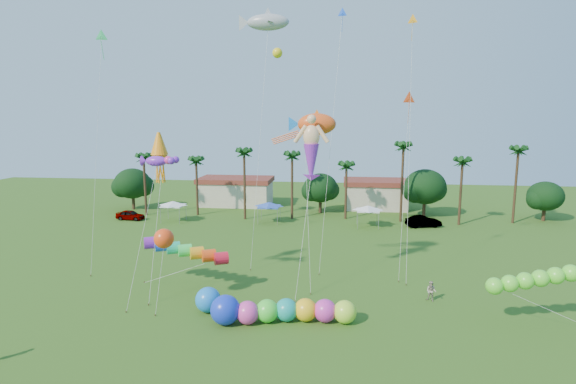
# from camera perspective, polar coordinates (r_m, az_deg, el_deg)

# --- Properties ---
(ground) EXTENTS (160.00, 160.00, 0.00)m
(ground) POSITION_cam_1_polar(r_m,az_deg,el_deg) (30.02, -2.44, -20.43)
(ground) COLOR #285116
(ground) RESTS_ON ground
(tree_line) EXTENTS (69.46, 8.91, 11.00)m
(tree_line) POSITION_cam_1_polar(r_m,az_deg,el_deg) (70.52, 6.19, 0.57)
(tree_line) COLOR #3A2819
(tree_line) RESTS_ON ground
(buildings_row) EXTENTS (35.00, 7.00, 4.00)m
(buildings_row) POSITION_cam_1_polar(r_m,az_deg,el_deg) (77.16, 1.27, -0.34)
(buildings_row) COLOR beige
(buildings_row) RESTS_ON ground
(tent_row) EXTENTS (31.00, 4.00, 0.60)m
(tent_row) POSITION_cam_1_polar(r_m,az_deg,el_deg) (64.06, -2.51, -1.65)
(tent_row) COLOR white
(tent_row) RESTS_ON ground
(car_a) EXTENTS (4.41, 2.16, 1.45)m
(car_a) POSITION_cam_1_polar(r_m,az_deg,el_deg) (70.94, -19.39, -2.77)
(car_a) COLOR #4C4C54
(car_a) RESTS_ON ground
(car_b) EXTENTS (5.06, 2.81, 1.58)m
(car_b) POSITION_cam_1_polar(r_m,az_deg,el_deg) (65.27, 16.82, -3.60)
(car_b) COLOR #4C4C54
(car_b) RESTS_ON ground
(spectator_b) EXTENTS (1.02, 0.94, 1.69)m
(spectator_b) POSITION_cam_1_polar(r_m,az_deg,el_deg) (39.63, 17.73, -11.92)
(spectator_b) COLOR #A5998A
(spectator_b) RESTS_ON ground
(caterpillar_inflatable) EXTENTS (10.79, 3.38, 2.19)m
(caterpillar_inflatable) POSITION_cam_1_polar(r_m,az_deg,el_deg) (34.17, -1.28, -14.84)
(caterpillar_inflatable) COLOR #EC3EA9
(caterpillar_inflatable) RESTS_ON ground
(blue_ball) EXTENTS (1.97, 1.97, 1.97)m
(blue_ball) POSITION_cam_1_polar(r_m,az_deg,el_deg) (36.38, -10.13, -13.32)
(blue_ball) COLOR blue
(blue_ball) RESTS_ON ground
(rainbow_tube) EXTENTS (9.66, 3.36, 3.53)m
(rainbow_tube) POSITION_cam_1_polar(r_m,az_deg,el_deg) (40.15, -11.32, -8.16)
(rainbow_tube) COLOR red
(rainbow_tube) RESTS_ON ground
(green_worm) EXTENTS (10.54, 3.16, 3.74)m
(green_worm) POSITION_cam_1_polar(r_m,az_deg,el_deg) (36.13, 24.74, -10.79)
(green_worm) COLOR #61E733
(green_worm) RESTS_ON ground
(orange_ball_kite) EXTENTS (1.93, 2.65, 6.45)m
(orange_ball_kite) POSITION_cam_1_polar(r_m,az_deg,el_deg) (36.40, -15.48, -5.72)
(orange_ball_kite) COLOR #FF4514
(orange_ball_kite) RESTS_ON ground
(merman_kite) EXTENTS (2.61, 5.31, 14.74)m
(merman_kite) POSITION_cam_1_polar(r_m,az_deg,el_deg) (39.08, 2.97, 5.04)
(merman_kite) COLOR #F9BE8D
(merman_kite) RESTS_ON ground
(fish_kite) EXTENTS (5.23, 5.06, 15.49)m
(fish_kite) POSITION_cam_1_polar(r_m,az_deg,el_deg) (40.62, 3.67, 8.60)
(fish_kite) COLOR #EA511A
(fish_kite) RESTS_ON ground
(shark_kite) EXTENTS (6.09, 7.01, 25.69)m
(shark_kite) POSITION_cam_1_polar(r_m,az_deg,el_deg) (49.12, -2.56, 20.73)
(shark_kite) COLOR #9DA1AB
(shark_kite) RESTS_ON ground
(squid_kite) EXTENTS (1.57, 5.42, 13.84)m
(squid_kite) POSITION_cam_1_polar(r_m,az_deg,el_deg) (40.56, -15.99, 4.46)
(squid_kite) COLOR orange
(squid_kite) RESTS_ON ground
(lobster_kite) EXTENTS (3.51, 5.70, 12.03)m
(lobster_kite) POSITION_cam_1_polar(r_m,az_deg,el_deg) (38.78, -16.37, 3.78)
(lobster_kite) COLOR purple
(lobster_kite) RESTS_ON ground
(delta_kite_red) EXTENTS (1.41, 3.50, 17.41)m
(delta_kite_red) POSITION_cam_1_polar(r_m,az_deg,el_deg) (43.93, 15.12, 11.13)
(delta_kite_red) COLOR #E74719
(delta_kite_red) RESTS_ON ground
(delta_kite_yellow) EXTENTS (1.06, 5.12, 24.43)m
(delta_kite_yellow) POSITION_cam_1_polar(r_m,az_deg,el_deg) (45.46, 15.52, 19.53)
(delta_kite_yellow) COLOR orange
(delta_kite_yellow) RESTS_ON ground
(delta_kite_green) EXTENTS (1.34, 4.65, 23.43)m
(delta_kite_green) POSITION_cam_1_polar(r_m,az_deg,el_deg) (49.27, -22.63, 17.39)
(delta_kite_green) COLOR #31D16F
(delta_kite_green) RESTS_ON ground
(delta_kite_blue) EXTENTS (2.33, 4.60, 25.50)m
(delta_kite_blue) POSITION_cam_1_polar(r_m,az_deg,el_deg) (46.65, 6.81, 20.67)
(delta_kite_blue) COLOR blue
(delta_kite_blue) RESTS_ON ground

